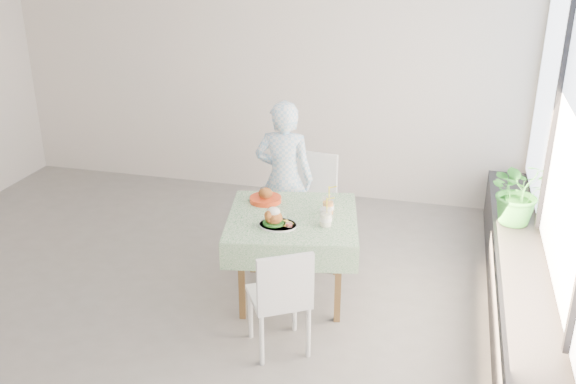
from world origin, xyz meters
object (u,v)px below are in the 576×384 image
(diner, at_px, (284,179))
(potted_plant, at_px, (520,191))
(juice_cup_orange, at_px, (328,206))
(chair_near, at_px, (279,317))
(chair_far, at_px, (308,223))
(main_dish, at_px, (276,220))
(cafe_table, at_px, (292,247))

(diner, distance_m, potted_plant, 2.10)
(diner, distance_m, juice_cup_orange, 0.84)
(chair_near, height_order, diner, diner)
(chair_far, height_order, main_dish, chair_far)
(cafe_table, height_order, juice_cup_orange, juice_cup_orange)
(diner, xyz_separation_m, potted_plant, (2.09, 0.13, 0.05))
(juice_cup_orange, bearing_deg, cafe_table, -156.31)
(diner, xyz_separation_m, main_dish, (0.19, -0.97, 0.04))
(main_dish, height_order, juice_cup_orange, juice_cup_orange)
(main_dish, bearing_deg, chair_near, -72.01)
(cafe_table, height_order, chair_far, chair_far)
(potted_plant, bearing_deg, diner, -176.49)
(cafe_table, xyz_separation_m, main_dish, (-0.08, -0.22, 0.33))
(juice_cup_orange, bearing_deg, main_dish, -136.37)
(chair_far, height_order, diner, diner)
(chair_far, relative_size, chair_near, 1.10)
(chair_far, xyz_separation_m, chair_near, (0.16, -1.60, -0.03))
(cafe_table, bearing_deg, juice_cup_orange, 23.69)
(cafe_table, distance_m, main_dish, 0.41)
(cafe_table, height_order, diner, diner)
(cafe_table, height_order, chair_near, chair_near)
(juice_cup_orange, bearing_deg, diner, 130.45)
(chair_far, distance_m, chair_near, 1.61)
(diner, distance_m, main_dish, 0.99)
(diner, bearing_deg, potted_plant, -179.91)
(cafe_table, bearing_deg, chair_near, -82.85)
(chair_near, xyz_separation_m, potted_plant, (1.73, 1.64, 0.53))
(chair_near, height_order, main_dish, main_dish)
(chair_near, height_order, juice_cup_orange, juice_cup_orange)
(main_dish, distance_m, juice_cup_orange, 0.49)
(main_dish, distance_m, potted_plant, 2.20)
(chair_near, distance_m, diner, 1.63)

